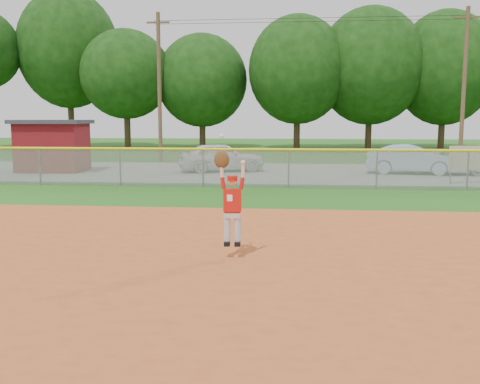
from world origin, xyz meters
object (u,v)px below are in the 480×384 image
at_px(utility_shed, 53,145).
at_px(car_white_a, 221,157).
at_px(ballplayer, 231,199).
at_px(sponsor_sign, 469,159).
at_px(car_blue, 412,159).
at_px(car_white_b, 451,162).

bearing_deg(utility_shed, car_white_a, 4.91).
bearing_deg(car_white_a, ballplayer, 169.72).
distance_m(sponsor_sign, ballplayer, 15.08).
distance_m(car_white_a, car_blue, 9.28).
bearing_deg(car_blue, ballplayer, 167.05).
relative_size(utility_shed, ballplayer, 1.68).
relative_size(car_blue, ballplayer, 1.99).
relative_size(sponsor_sign, ballplayer, 0.81).
height_order(car_white_a, car_white_b, car_white_a).
bearing_deg(ballplayer, sponsor_sign, 56.35).
xyz_separation_m(car_white_a, car_blue, (9.27, -0.27, -0.03)).
xyz_separation_m(car_blue, car_white_b, (1.91, 0.20, -0.13)).
relative_size(car_white_a, car_blue, 1.01).
xyz_separation_m(car_white_a, utility_shed, (-8.44, -0.73, 0.57)).
bearing_deg(ballplayer, utility_shed, 124.26).
height_order(car_white_a, car_blue, car_white_a).
bearing_deg(car_white_a, car_blue, -110.11).
distance_m(car_white_a, ballplayer, 16.79).
bearing_deg(car_blue, car_white_b, -74.01).
bearing_deg(car_blue, sponsor_sign, -149.03).
bearing_deg(car_white_a, sponsor_sign, -129.16).
height_order(car_white_a, utility_shed, utility_shed).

